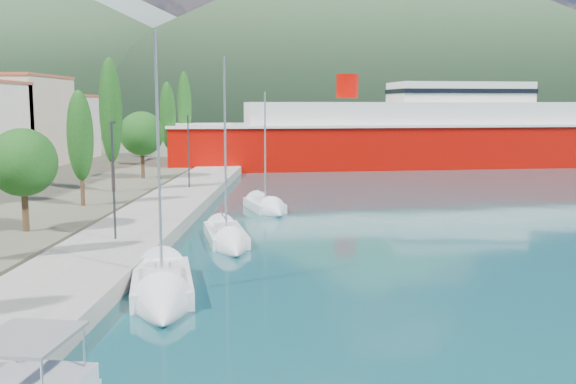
{
  "coord_description": "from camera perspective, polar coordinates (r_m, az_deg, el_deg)",
  "views": [
    {
      "loc": [
        0.91,
        -16.8,
        7.72
      ],
      "look_at": [
        0.0,
        14.0,
        3.5
      ],
      "focal_mm": 40.0,
      "sensor_mm": 36.0,
      "label": 1
    }
  ],
  "objects": [
    {
      "name": "lamp_posts",
      "position": [
        33.66,
        -15.45,
        1.31
      ],
      "size": [
        0.15,
        43.65,
        6.06
      ],
      "color": "#2D2D33",
      "rests_on": "quay"
    },
    {
      "name": "sailboat_mid",
      "position": [
        35.13,
        -5.2,
        -4.47
      ],
      "size": [
        3.84,
        7.99,
        11.13
      ],
      "color": "silver",
      "rests_on": "ground"
    },
    {
      "name": "hills_far",
      "position": [
        653.99,
        14.24,
        13.68
      ],
      "size": [
        1480.0,
        900.0,
        180.0
      ],
      "color": "slate",
      "rests_on": "ground"
    },
    {
      "name": "sailboat_near",
      "position": [
        25.56,
        -11.11,
        -9.2
      ],
      "size": [
        4.15,
        8.37,
        11.54
      ],
      "color": "silver",
      "rests_on": "ground"
    },
    {
      "name": "ferry",
      "position": [
        82.95,
        11.04,
        4.85
      ],
      "size": [
        61.82,
        22.89,
        12.02
      ],
      "color": "#A70701",
      "rests_on": "ground"
    },
    {
      "name": "sailboat_far",
      "position": [
        46.03,
        -1.58,
        -1.52
      ],
      "size": [
        4.11,
        6.71,
        9.41
      ],
      "color": "silver",
      "rests_on": "ground"
    },
    {
      "name": "hills_near",
      "position": [
        403.37,
        16.06,
        13.4
      ],
      "size": [
        1010.0,
        520.0,
        115.0
      ],
      "color": "#304C2F",
      "rests_on": "ground"
    },
    {
      "name": "ground",
      "position": [
        137.02,
        1.31,
        4.57
      ],
      "size": [
        1400.0,
        1400.0,
        0.0
      ],
      "primitive_type": "plane",
      "color": "#13484E"
    },
    {
      "name": "quay",
      "position": [
        44.54,
        -11.2,
        -1.81
      ],
      "size": [
        5.0,
        88.0,
        0.8
      ],
      "primitive_type": "cube",
      "color": "gray",
      "rests_on": "ground"
    },
    {
      "name": "tree_row",
      "position": [
        52.61,
        -15.68,
        5.34
      ],
      "size": [
        4.18,
        65.86,
        11.17
      ],
      "color": "#47301E",
      "rests_on": "land_strip"
    }
  ]
}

